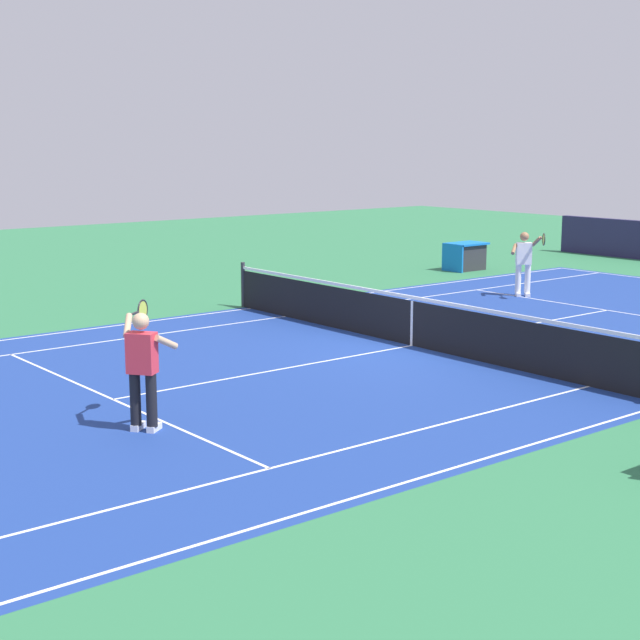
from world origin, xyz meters
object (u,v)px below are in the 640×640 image
tennis_ball (130,358)px  tennis_player_far (524,260)px  tennis_net (412,321)px  tennis_player_near (143,365)px  equipment_cart_tarped (465,256)px

tennis_ball → tennis_player_far: bearing=-178.4°
tennis_net → tennis_player_near: bearing=14.4°
tennis_player_far → equipment_cart_tarped: bearing=-120.7°
tennis_net → tennis_player_far: (-6.54, -2.64, 0.44)m
tennis_net → tennis_ball: 5.42m
tennis_player_far → equipment_cart_tarped: 5.21m
tennis_player_near → equipment_cart_tarped: tennis_player_near is taller
equipment_cart_tarped → tennis_player_far: bearing=59.3°
tennis_net → equipment_cart_tarped: tennis_net is taller
tennis_player_near → equipment_cart_tarped: (-16.00, -8.86, -0.49)m
tennis_net → equipment_cart_tarped: bearing=-142.3°
tennis_player_far → tennis_ball: (11.42, 0.32, -0.90)m
tennis_ball → equipment_cart_tarped: equipment_cart_tarped is taller
tennis_net → tennis_player_near: 7.04m
tennis_net → tennis_player_near: size_ratio=6.89×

